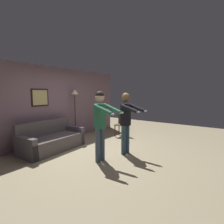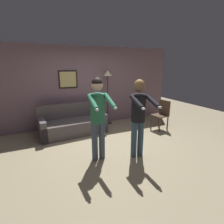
# 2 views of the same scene
# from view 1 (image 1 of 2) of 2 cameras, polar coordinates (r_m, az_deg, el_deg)

# --- Properties ---
(ground_plane) EXTENTS (12.00, 12.00, 0.00)m
(ground_plane) POSITION_cam_1_polar(r_m,az_deg,el_deg) (5.10, -3.22, -13.42)
(ground_plane) COLOR #9B8D6C
(back_wall_assembly) EXTENTS (6.40, 0.09, 2.60)m
(back_wall_assembly) POSITION_cam_1_polar(r_m,az_deg,el_deg) (6.38, -18.30, 2.25)
(back_wall_assembly) COLOR slate
(back_wall_assembly) RESTS_ON ground_plane
(couch) EXTENTS (1.95, 0.98, 0.87)m
(couch) POSITION_cam_1_polar(r_m,az_deg,el_deg) (5.65, -19.00, -8.84)
(couch) COLOR #544B4B
(couch) RESTS_ON ground_plane
(torchiere_lamp) EXTENTS (0.29, 0.29, 1.84)m
(torchiere_lamp) POSITION_cam_1_polar(r_m,az_deg,el_deg) (6.62, -12.05, 4.14)
(torchiere_lamp) COLOR #332D28
(torchiere_lamp) RESTS_ON ground_plane
(person_standing_left) EXTENTS (0.46, 0.74, 1.77)m
(person_standing_left) POSITION_cam_1_polar(r_m,az_deg,el_deg) (4.32, -3.79, -2.26)
(person_standing_left) COLOR #405064
(person_standing_left) RESTS_ON ground_plane
(person_standing_right) EXTENTS (0.49, 0.74, 1.72)m
(person_standing_right) POSITION_cam_1_polar(r_m,az_deg,el_deg) (4.86, 4.64, -1.68)
(person_standing_right) COLOR #324C5E
(person_standing_right) RESTS_ON ground_plane
(dining_chair_distant) EXTENTS (0.47, 0.47, 0.93)m
(dining_chair_distant) POSITION_cam_1_polar(r_m,az_deg,el_deg) (6.95, 3.31, -3.55)
(dining_chair_distant) COLOR #4C3828
(dining_chair_distant) RESTS_ON ground_plane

